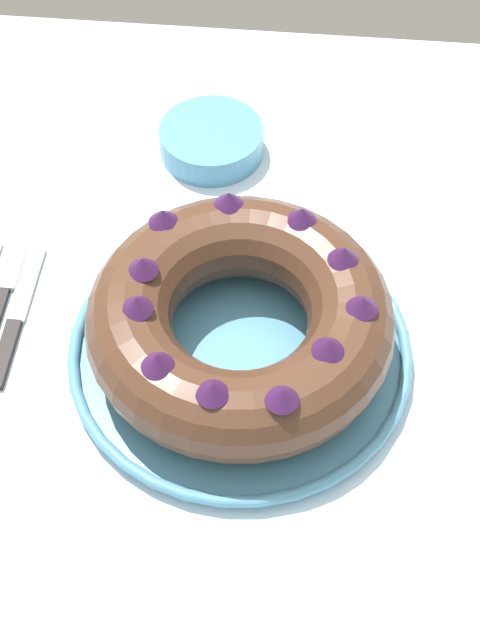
% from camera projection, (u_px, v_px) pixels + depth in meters
% --- Properties ---
extents(ground_plane, '(8.00, 8.00, 0.00)m').
position_uv_depth(ground_plane, '(227.00, 597.00, 1.57)').
color(ground_plane, '#4C4742').
extents(dining_table, '(1.12, 1.11, 0.78)m').
position_uv_depth(dining_table, '(221.00, 398.00, 1.03)').
color(dining_table, silver).
rests_on(dining_table, ground_plane).
extents(serving_dish, '(0.36, 0.36, 0.02)m').
position_uv_depth(serving_dish, '(240.00, 350.00, 0.93)').
color(serving_dish, '#518EB2').
rests_on(serving_dish, dining_table).
extents(bundt_cake, '(0.31, 0.31, 0.10)m').
position_uv_depth(bundt_cake, '(240.00, 319.00, 0.89)').
color(bundt_cake, '#4C2D1E').
rests_on(bundt_cake, serving_dish).
extents(cake_knife, '(0.02, 0.19, 0.01)m').
position_uv_depth(cake_knife, '(14.00, 324.00, 0.96)').
color(cake_knife, black).
rests_on(cake_knife, dining_table).
extents(side_bowl, '(0.13, 0.13, 0.04)m').
position_uv_depth(side_bowl, '(211.00, 141.00, 1.11)').
color(side_bowl, '#518EB2').
rests_on(side_bowl, dining_table).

